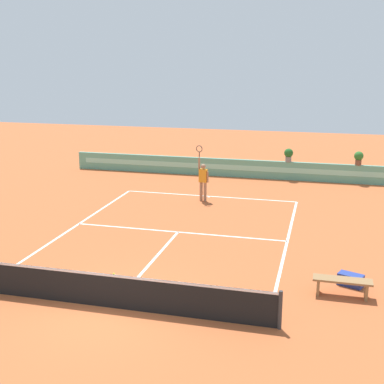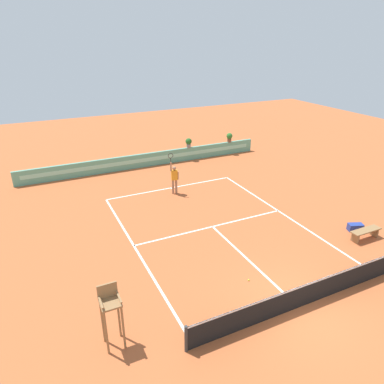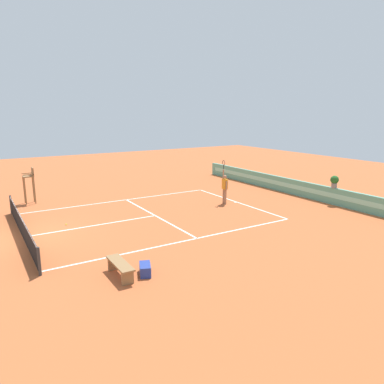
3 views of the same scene
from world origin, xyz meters
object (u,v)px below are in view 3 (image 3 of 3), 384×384
object	(u,v)px
umpire_chair	(30,181)
gear_bag	(145,269)
tennis_ball_near_baseline	(66,225)
tennis_player	(225,186)
bench_courtside	(120,266)
potted_plant_right	(334,181)

from	to	relation	value
umpire_chair	gear_bag	distance (m)	12.65
gear_bag	tennis_ball_near_baseline	bearing A→B (deg)	-171.67
umpire_chair	tennis_player	bearing A→B (deg)	57.62
bench_courtside	tennis_player	bearing A→B (deg)	124.54
gear_bag	potted_plant_right	bearing A→B (deg)	101.96
bench_courtside	potted_plant_right	world-z (taller)	potted_plant_right
tennis_player	gear_bag	bearing A→B (deg)	-51.76
bench_courtside	tennis_player	xyz separation A→B (m)	(-6.03, 8.76, 0.67)
potted_plant_right	tennis_player	bearing A→B (deg)	-122.79
potted_plant_right	gear_bag	bearing A→B (deg)	-78.04
gear_bag	umpire_chair	bearing A→B (deg)	-171.95
tennis_ball_near_baseline	potted_plant_right	size ratio (longest dim) A/B	0.09
bench_courtside	tennis_player	world-z (taller)	tennis_player
tennis_ball_near_baseline	potted_plant_right	world-z (taller)	potted_plant_right
bench_courtside	tennis_ball_near_baseline	distance (m)	6.70
tennis_ball_near_baseline	potted_plant_right	bearing A→B (deg)	74.00
umpire_chair	tennis_player	xyz separation A→B (m)	(6.18, 9.75, -0.29)
umpire_chair	gear_bag	world-z (taller)	umpire_chair
tennis_player	umpire_chair	bearing A→B (deg)	-122.38
tennis_ball_near_baseline	umpire_chair	bearing A→B (deg)	-172.30
tennis_ball_near_baseline	potted_plant_right	xyz separation A→B (m)	(4.12, 14.38, 1.38)
umpire_chair	gear_bag	xyz separation A→B (m)	(12.48, 1.77, -1.16)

